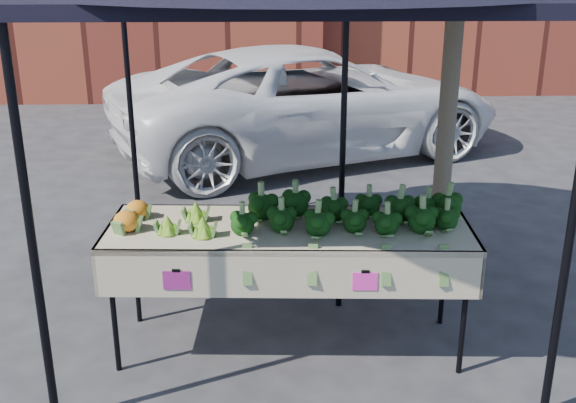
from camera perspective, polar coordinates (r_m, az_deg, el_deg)
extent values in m
plane|color=#28282A|center=(5.07, -1.66, -11.05)|extent=(90.00, 90.00, 0.00)
cube|color=beige|center=(4.76, 0.07, -7.06)|extent=(2.43, 0.90, 0.90)
cube|color=#F22D8C|center=(4.32, -8.95, -6.60)|extent=(0.17, 0.01, 0.12)
cube|color=#F52EAF|center=(4.33, 6.54, -6.42)|extent=(0.17, 0.01, 0.12)
ellipsoid|color=black|center=(4.58, 4.95, -0.56)|extent=(1.57, 0.54, 0.22)
ellipsoid|color=#82B232|center=(4.55, -8.31, -1.18)|extent=(0.40, 0.44, 0.17)
ellipsoid|color=orange|center=(4.69, -12.70, -0.96)|extent=(0.20, 0.40, 0.16)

